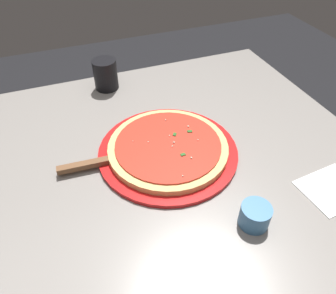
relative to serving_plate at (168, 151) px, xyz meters
The scene contains 8 objects.
ground_plane 0.78m from the serving_plate, 17.39° to the left, with size 5.00×5.00×0.00m, color black.
restaurant_table 0.14m from the serving_plate, 17.39° to the left, with size 1.11×0.92×0.77m.
serving_plate is the anchor object (origin of this frame).
pizza 0.02m from the serving_plate, behind, with size 0.30×0.30×0.02m.
pizza_server 0.17m from the serving_plate, ahead, with size 0.22×0.08×0.01m.
cup_tall_drink 0.37m from the serving_plate, 78.40° to the right, with size 0.08×0.08×0.10m, color black.
cup_small_sauce 0.27m from the serving_plate, 108.83° to the left, with size 0.06×0.06×0.05m, color teal.
napkin_folded_right 0.39m from the serving_plate, 141.16° to the left, with size 0.14×0.11×0.00m, color white.
Camera 1 is at (0.17, 0.54, 1.33)m, focal length 33.89 mm.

